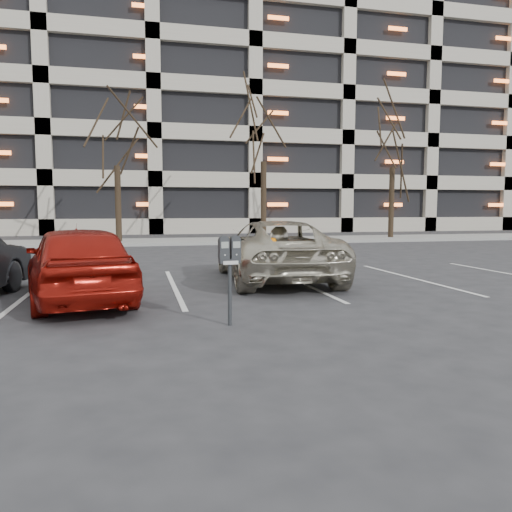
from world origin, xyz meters
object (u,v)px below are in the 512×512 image
tree_d (393,123)px  car_red (78,263)px  tree_b (116,117)px  suv_silver (275,250)px  parking_meter (230,258)px  tree_c (264,112)px

tree_d → car_red: tree_d is taller
car_red → tree_b: bearing=-102.4°
suv_silver → tree_b: bearing=-70.2°
tree_b → parking_meter: tree_b is taller
tree_d → parking_meter: (-11.87, -17.36, -5.15)m
car_red → tree_c: bearing=-127.3°
car_red → parking_meter: bearing=122.0°
tree_b → car_red: tree_b is taller
tree_b → tree_c: bearing=0.0°
parking_meter → tree_d: bearing=48.2°
tree_b → suv_silver: (3.95, -13.15, -5.12)m
suv_silver → parking_meter: bearing=69.7°
tree_d → tree_b: bearing=180.0°
tree_d → suv_silver: 17.41m
tree_c → suv_silver: size_ratio=1.74×
tree_b → parking_meter: (2.13, -17.36, -4.85)m
parking_meter → car_red: 3.30m
tree_c → car_red: bearing=-115.5°
parking_meter → suv_silver: suv_silver is taller
tree_c → tree_b: bearing=180.0°
parking_meter → car_red: size_ratio=0.31×
tree_b → suv_silver: bearing=-73.3°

